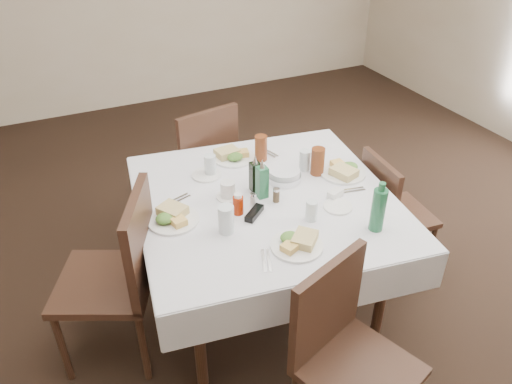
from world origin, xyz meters
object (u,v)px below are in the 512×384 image
Objects in this scene: bread_basket at (284,175)px; oil_cruet_dark at (255,175)px; oil_cruet_green at (262,181)px; coffee_mug at (228,190)px; water_e at (305,160)px; water_w at (226,219)px; ketchup_bottle at (238,204)px; chair_north at (202,160)px; chair_west at (122,270)px; dining_table at (265,209)px; water_n at (210,165)px; chair_east at (389,208)px; chair_south at (344,347)px; green_bottle at (378,209)px; water_s at (312,211)px.

oil_cruet_dark is at bearing -171.97° from bread_basket.
oil_cruet_green is 1.78× the size of coffee_mug.
water_w reaches higher than water_e.
ketchup_bottle is 0.91× the size of coffee_mug.
ketchup_bottle is at bearing -97.91° from chair_north.
coffee_mug is at bearing 11.68° from chair_west.
chair_north is at bearing 93.71° from dining_table.
chair_west is 0.60m from water_w.
coffee_mug is at bearing -89.36° from water_n.
chair_east is 1.09m from coffee_mug.
water_n reaches higher than water_e.
chair_east is 3.54× the size of oil_cruet_green.
ketchup_bottle is at bearing -179.40° from chair_east.
oil_cruet_green is 1.97× the size of ketchup_bottle.
green_bottle is at bearing 43.49° from chair_south.
water_s is at bearing -12.05° from water_w.
oil_cruet_dark reaches higher than water_e.
water_s is 0.38m from ketchup_bottle.
chair_south is at bearing -80.43° from ketchup_bottle.
oil_cruet_dark is (0.81, 0.14, 0.28)m from chair_west.
chair_south is 1.30m from water_n.
chair_south is at bearing -82.61° from coffee_mug.
ketchup_bottle is at bearing 99.57° from chair_south.
chair_east is 0.96m from oil_cruet_dark.
water_e reaches higher than water_s.
bread_basket is (0.18, 0.13, 0.11)m from dining_table.
water_s reaches higher than dining_table.
water_w is (-0.26, 0.71, 0.30)m from chair_south.
water_w is 0.67× the size of oil_cruet_dark.
water_e is 0.53× the size of oil_cruet_green.
chair_north is 1.15× the size of chair_east.
chair_south is 0.70m from water_s.
oil_cruet_green reaches higher than chair_south.
oil_cruet_green is (0.05, -0.89, 0.31)m from chair_north.
water_e is (0.54, -0.18, -0.00)m from water_n.
chair_south reaches higher than chair_east.
chair_west is 0.80m from water_n.
green_bottle is at bearing -87.32° from water_e.
chair_east is (0.90, -0.97, -0.07)m from chair_north.
chair_south reaches higher than water_n.
oil_cruet_dark is 0.25m from ketchup_bottle.
oil_cruet_dark reaches higher than coffee_mug.
chair_south is 7.11× the size of coffee_mug.
water_e is at bearing 17.91° from bread_basket.
ketchup_bottle is at bearing -153.43° from oil_cruet_green.
chair_south reaches higher than water_w.
bread_basket is 0.21m from oil_cruet_dark.
chair_west is at bearing 165.76° from water_s.
oil_cruet_dark is at bearing 94.76° from oil_cruet_green.
chair_east is 4.15× the size of bread_basket.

